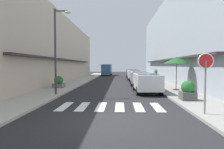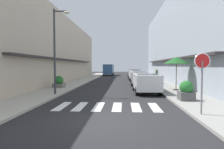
{
  "view_description": "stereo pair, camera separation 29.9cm",
  "coord_description": "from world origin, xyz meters",
  "px_view_note": "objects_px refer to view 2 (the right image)",
  "views": [
    {
      "loc": [
        0.49,
        -7.21,
        2.1
      ],
      "look_at": [
        -0.25,
        10.49,
        1.29
      ],
      "focal_mm": 30.98,
      "sensor_mm": 36.0,
      "label": 1
    },
    {
      "loc": [
        0.79,
        -7.19,
        2.1
      ],
      "look_at": [
        -0.25,
        10.49,
        1.29
      ],
      "focal_mm": 30.98,
      "sensor_mm": 36.0,
      "label": 2
    }
  ],
  "objects_px": {
    "parked_car_mid": "(139,77)",
    "parked_car_distant": "(134,73)",
    "planter_corner": "(186,91)",
    "planter_midblock": "(59,82)",
    "delivery_van": "(109,69)",
    "parked_car_near": "(146,81)",
    "street_lamp": "(57,43)",
    "cafe_umbrella": "(176,60)",
    "pedestrian_walking_near": "(157,76)",
    "parked_car_far": "(136,74)",
    "round_street_sign": "(202,67)"
  },
  "relations": [
    {
      "from": "round_street_sign",
      "to": "planter_corner",
      "type": "distance_m",
      "value": 3.56
    },
    {
      "from": "parked_car_near",
      "to": "round_street_sign",
      "type": "distance_m",
      "value": 7.21
    },
    {
      "from": "delivery_van",
      "to": "planter_corner",
      "type": "distance_m",
      "value": 30.92
    },
    {
      "from": "planter_midblock",
      "to": "round_street_sign",
      "type": "bearing_deg",
      "value": -45.55
    },
    {
      "from": "parked_car_far",
      "to": "round_street_sign",
      "type": "height_order",
      "value": "round_street_sign"
    },
    {
      "from": "delivery_van",
      "to": "parked_car_mid",
      "type": "bearing_deg",
      "value": -76.56
    },
    {
      "from": "delivery_van",
      "to": "planter_corner",
      "type": "bearing_deg",
      "value": -77.35
    },
    {
      "from": "delivery_van",
      "to": "cafe_umbrella",
      "type": "relative_size",
      "value": 2.01
    },
    {
      "from": "parked_car_mid",
      "to": "delivery_van",
      "type": "relative_size",
      "value": 0.8
    },
    {
      "from": "parked_car_mid",
      "to": "delivery_van",
      "type": "xyz_separation_m",
      "value": [
        -4.89,
        20.46,
        0.48
      ]
    },
    {
      "from": "cafe_umbrella",
      "to": "planter_corner",
      "type": "xyz_separation_m",
      "value": [
        -0.68,
        -4.66,
        -1.87
      ]
    },
    {
      "from": "planter_corner",
      "to": "planter_midblock",
      "type": "xyz_separation_m",
      "value": [
        -9.47,
        5.95,
        -0.07
      ]
    },
    {
      "from": "parked_car_mid",
      "to": "planter_midblock",
      "type": "relative_size",
      "value": 4.11
    },
    {
      "from": "planter_corner",
      "to": "planter_midblock",
      "type": "bearing_deg",
      "value": 147.85
    },
    {
      "from": "delivery_van",
      "to": "pedestrian_walking_near",
      "type": "relative_size",
      "value": 3.3
    },
    {
      "from": "parked_car_far",
      "to": "planter_corner",
      "type": "height_order",
      "value": "parked_car_far"
    },
    {
      "from": "parked_car_near",
      "to": "street_lamp",
      "type": "bearing_deg",
      "value": -164.34
    },
    {
      "from": "parked_car_near",
      "to": "pedestrian_walking_near",
      "type": "height_order",
      "value": "pedestrian_walking_near"
    },
    {
      "from": "parked_car_near",
      "to": "delivery_van",
      "type": "xyz_separation_m",
      "value": [
        -4.89,
        26.45,
        0.48
      ]
    },
    {
      "from": "round_street_sign",
      "to": "planter_corner",
      "type": "xyz_separation_m",
      "value": [
        0.43,
        3.26,
        -1.38
      ]
    },
    {
      "from": "parked_car_near",
      "to": "cafe_umbrella",
      "type": "distance_m",
      "value": 3.16
    },
    {
      "from": "round_street_sign",
      "to": "cafe_umbrella",
      "type": "xyz_separation_m",
      "value": [
        1.11,
        7.92,
        0.49
      ]
    },
    {
      "from": "round_street_sign",
      "to": "planter_corner",
      "type": "bearing_deg",
      "value": 82.45
    },
    {
      "from": "parked_car_far",
      "to": "planter_midblock",
      "type": "relative_size",
      "value": 3.82
    },
    {
      "from": "delivery_van",
      "to": "street_lamp",
      "type": "relative_size",
      "value": 0.92
    },
    {
      "from": "street_lamp",
      "to": "pedestrian_walking_near",
      "type": "height_order",
      "value": "street_lamp"
    },
    {
      "from": "round_street_sign",
      "to": "pedestrian_walking_near",
      "type": "relative_size",
      "value": 1.52
    },
    {
      "from": "planter_midblock",
      "to": "delivery_van",
      "type": "bearing_deg",
      "value": 83.63
    },
    {
      "from": "parked_car_near",
      "to": "planter_corner",
      "type": "xyz_separation_m",
      "value": [
        1.88,
        -3.71,
        -0.27
      ]
    },
    {
      "from": "parked_car_near",
      "to": "planter_corner",
      "type": "height_order",
      "value": "parked_car_near"
    },
    {
      "from": "parked_car_far",
      "to": "pedestrian_walking_near",
      "type": "bearing_deg",
      "value": -65.99
    },
    {
      "from": "parked_car_far",
      "to": "delivery_van",
      "type": "xyz_separation_m",
      "value": [
        -4.89,
        14.72,
        0.49
      ]
    },
    {
      "from": "street_lamp",
      "to": "parked_car_near",
      "type": "bearing_deg",
      "value": 15.66
    },
    {
      "from": "delivery_van",
      "to": "street_lamp",
      "type": "bearing_deg",
      "value": -92.92
    },
    {
      "from": "parked_car_distant",
      "to": "planter_corner",
      "type": "relative_size",
      "value": 3.69
    },
    {
      "from": "parked_car_mid",
      "to": "round_street_sign",
      "type": "distance_m",
      "value": 13.09
    },
    {
      "from": "parked_car_far",
      "to": "planter_midblock",
      "type": "bearing_deg",
      "value": -128.66
    },
    {
      "from": "cafe_umbrella",
      "to": "parked_car_distant",
      "type": "bearing_deg",
      "value": 98.87
    },
    {
      "from": "cafe_umbrella",
      "to": "pedestrian_walking_near",
      "type": "distance_m",
      "value": 6.42
    },
    {
      "from": "delivery_van",
      "to": "pedestrian_walking_near",
      "type": "bearing_deg",
      "value": -70.25
    },
    {
      "from": "planter_corner",
      "to": "delivery_van",
      "type": "bearing_deg",
      "value": 102.65
    },
    {
      "from": "round_street_sign",
      "to": "parked_car_near",
      "type": "bearing_deg",
      "value": 101.71
    },
    {
      "from": "street_lamp",
      "to": "pedestrian_walking_near",
      "type": "distance_m",
      "value": 12.53
    },
    {
      "from": "delivery_van",
      "to": "round_street_sign",
      "type": "relative_size",
      "value": 2.17
    },
    {
      "from": "parked_car_mid",
      "to": "pedestrian_walking_near",
      "type": "height_order",
      "value": "pedestrian_walking_near"
    },
    {
      "from": "parked_car_mid",
      "to": "parked_car_distant",
      "type": "xyz_separation_m",
      "value": [
        -0.0,
        11.31,
        -0.0
      ]
    },
    {
      "from": "parked_car_near",
      "to": "parked_car_distant",
      "type": "distance_m",
      "value": 17.3
    },
    {
      "from": "planter_midblock",
      "to": "planter_corner",
      "type": "bearing_deg",
      "value": -32.15
    },
    {
      "from": "parked_car_distant",
      "to": "round_street_sign",
      "type": "bearing_deg",
      "value": -86.59
    },
    {
      "from": "delivery_van",
      "to": "planter_midblock",
      "type": "relative_size",
      "value": 5.13
    }
  ]
}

